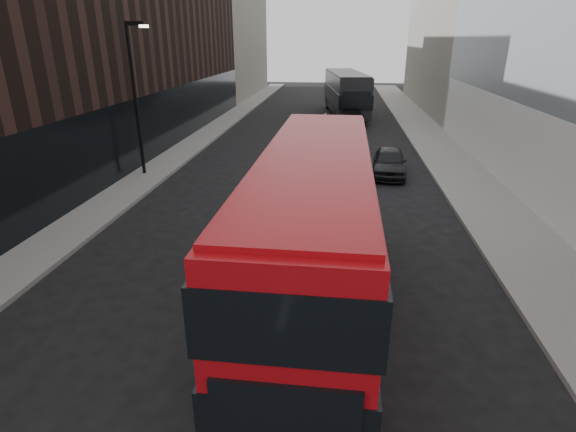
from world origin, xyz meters
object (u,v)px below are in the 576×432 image
(street_lamp, at_px, (136,90))
(car_c, at_px, (351,118))
(grey_bus, at_px, (346,92))
(car_b, at_px, (341,167))
(car_a, at_px, (389,162))
(red_bus, at_px, (314,230))

(street_lamp, bearing_deg, car_c, 53.94)
(grey_bus, bearing_deg, car_b, -98.50)
(car_c, bearing_deg, street_lamp, -124.45)
(grey_bus, bearing_deg, car_c, -93.64)
(street_lamp, bearing_deg, car_a, 7.38)
(street_lamp, xyz_separation_m, red_bus, (9.06, -11.21, -1.86))
(grey_bus, height_order, car_c, grey_bus)
(red_bus, bearing_deg, car_a, 77.36)
(car_b, bearing_deg, red_bus, -94.26)
(grey_bus, height_order, car_a, grey_bus)
(street_lamp, distance_m, car_b, 10.28)
(street_lamp, relative_size, car_a, 1.77)
(red_bus, xyz_separation_m, car_c, (1.33, 25.49, -1.60))
(car_a, bearing_deg, car_c, 102.31)
(street_lamp, height_order, car_b, street_lamp)
(street_lamp, bearing_deg, red_bus, -51.06)
(car_c, bearing_deg, grey_bus, 95.63)
(red_bus, height_order, car_c, red_bus)
(red_bus, bearing_deg, car_b, 87.63)
(car_b, distance_m, car_c, 14.16)
(car_b, bearing_deg, car_c, 85.94)
(car_a, bearing_deg, street_lamp, -167.97)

